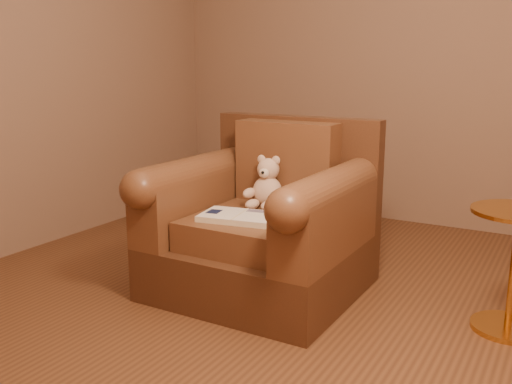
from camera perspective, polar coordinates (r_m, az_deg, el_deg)
The scene contains 4 objects.
floor at distance 3.18m, azimuth 2.78°, elevation -11.05°, with size 4.00×4.00×0.00m, color brown.
armchair at distance 3.27m, azimuth 0.89°, elevation -3.37°, with size 1.08×1.03×0.97m.
teddy_bear at distance 3.32m, azimuth 1.05°, elevation 0.47°, with size 0.22×0.25×0.31m.
guidebook at distance 3.06m, azimuth -1.63°, elevation -2.50°, with size 0.45×0.32×0.03m.
Camera 1 is at (1.32, -2.60, 1.28)m, focal length 40.00 mm.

